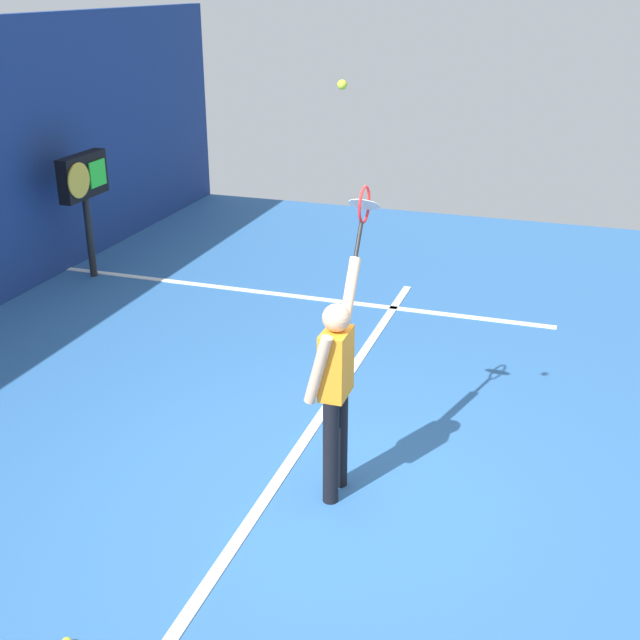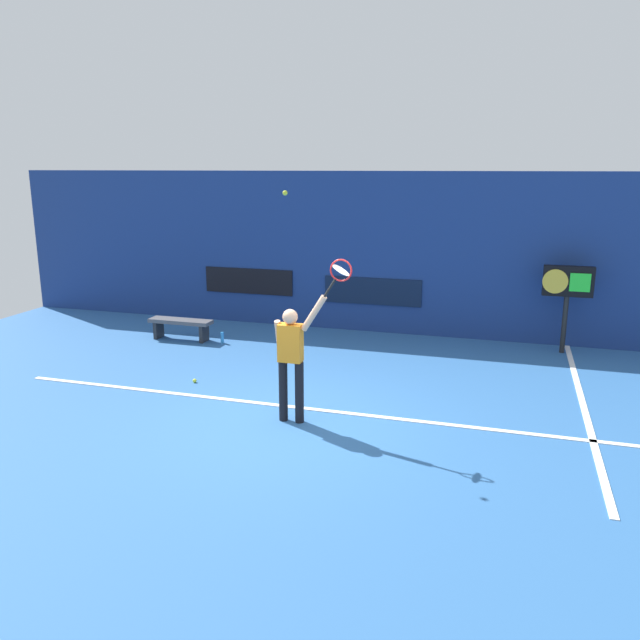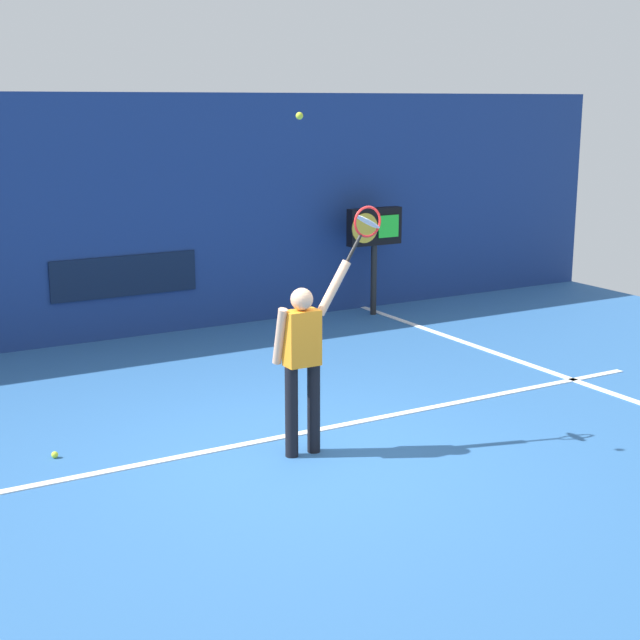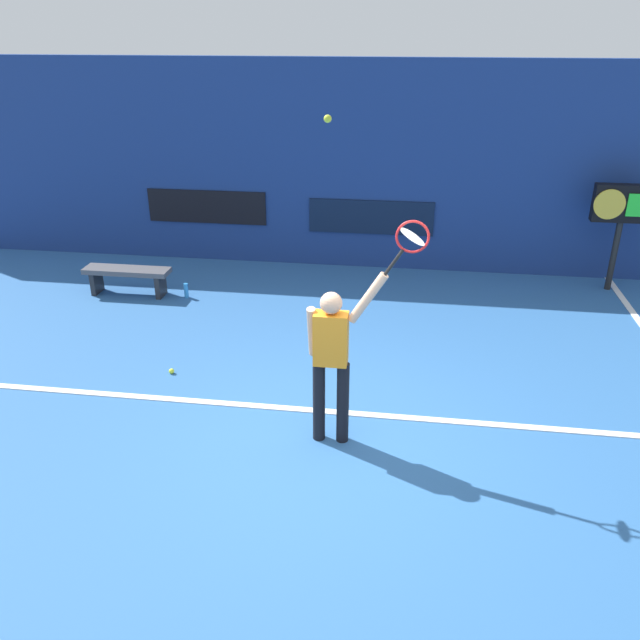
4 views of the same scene
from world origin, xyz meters
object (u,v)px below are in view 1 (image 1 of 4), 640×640
at_px(tennis_racket, 364,209).
at_px(scoreboard_clock, 84,182).
at_px(tennis_ball, 342,85).
at_px(tennis_player, 336,384).

xyz_separation_m(tennis_racket, scoreboard_clock, (3.32, 4.92, -0.88)).
bearing_deg(scoreboard_clock, tennis_racket, -124.00).
xyz_separation_m(tennis_ball, scoreboard_clock, (4.08, 4.96, -1.93)).
bearing_deg(scoreboard_clock, tennis_player, -129.36).
height_order(tennis_ball, scoreboard_clock, tennis_ball).
relative_size(tennis_ball, scoreboard_clock, 0.04).
distance_m(tennis_player, scoreboard_clock, 6.37).
distance_m(tennis_racket, tennis_ball, 1.30).
height_order(tennis_racket, scoreboard_clock, tennis_racket).
bearing_deg(tennis_player, scoreboard_clock, 50.64).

